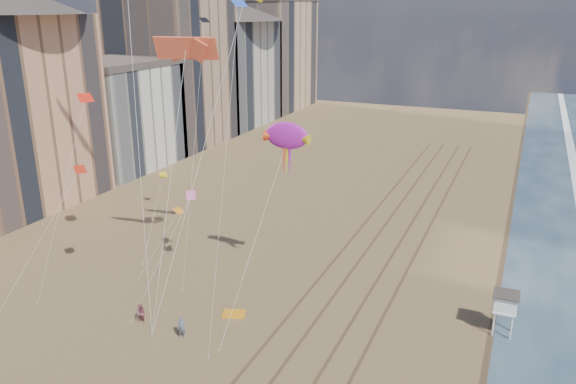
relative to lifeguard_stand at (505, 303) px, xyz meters
The scene contains 9 objects.
wet_sand 14.63m from the lifeguard_stand, 75.96° to the left, with size 260.00×260.00×0.00m, color #42301E.
tracks 13.82m from the lifeguard_stand, 163.08° to the left, with size 7.68×120.00×0.01m.
buildings 73.69m from the lifeguard_stand, 147.16° to the left, with size 34.72×131.35×29.00m.
lifeguard_stand is the anchor object (origin of this frame).
grounded_kite 22.06m from the lifeguard_stand, 163.97° to the right, with size 1.90×1.21×0.22m, color orange.
show_kite 22.24m from the lifeguard_stand, behind, with size 4.21×6.28×17.79m.
kite_flyer_a 25.56m from the lifeguard_stand, 155.34° to the right, with size 0.66×0.43×1.80m, color slate.
kite_flyer_b 29.31m from the lifeguard_stand, 159.66° to the right, with size 0.83×0.65×1.71m, color #8F4852.
small_kites 34.02m from the lifeguard_stand, behind, with size 18.34×14.74×20.75m.
Camera 1 is at (15.35, -16.58, 24.93)m, focal length 35.00 mm.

